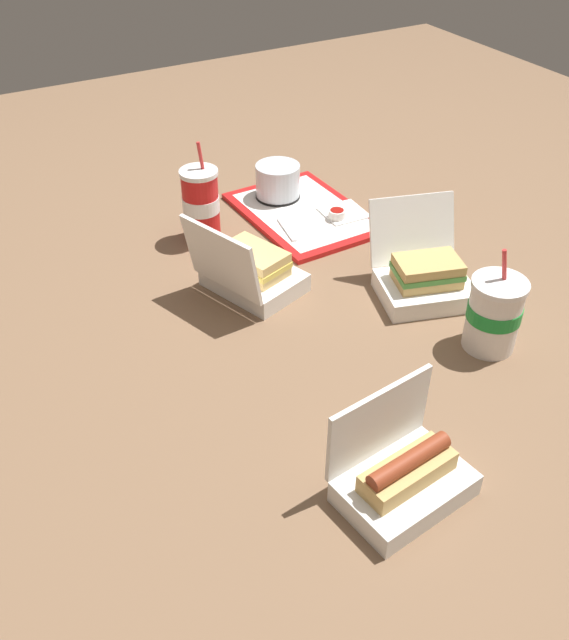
% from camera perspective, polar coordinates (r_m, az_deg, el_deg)
% --- Properties ---
extents(ground_plane, '(3.20, 3.20, 0.00)m').
position_cam_1_polar(ground_plane, '(1.39, 0.50, -0.49)').
color(ground_plane, brown).
extents(food_tray, '(0.38, 0.27, 0.01)m').
position_cam_1_polar(food_tray, '(1.76, 1.54, 8.54)').
color(food_tray, red).
rests_on(food_tray, ground_plane).
extents(cake_container, '(0.11, 0.11, 0.08)m').
position_cam_1_polar(cake_container, '(1.80, -0.54, 10.98)').
color(cake_container, black).
rests_on(cake_container, food_tray).
extents(ketchup_cup, '(0.04, 0.04, 0.02)m').
position_cam_1_polar(ketchup_cup, '(1.72, 4.21, 8.44)').
color(ketchup_cup, white).
rests_on(ketchup_cup, food_tray).
extents(napkin_stack, '(0.10, 0.10, 0.00)m').
position_cam_1_polar(napkin_stack, '(1.75, 4.74, 8.57)').
color(napkin_stack, white).
rests_on(napkin_stack, food_tray).
extents(plastic_fork, '(0.11, 0.03, 0.00)m').
position_cam_1_polar(plastic_fork, '(1.67, 0.19, 7.25)').
color(plastic_fork, white).
rests_on(plastic_fork, food_tray).
extents(clamshell_hotdog_corner, '(0.16, 0.21, 0.17)m').
position_cam_1_polar(clamshell_hotdog_corner, '(1.08, 9.42, -12.17)').
color(clamshell_hotdog_corner, white).
rests_on(clamshell_hotdog_corner, ground_plane).
extents(clamshell_sandwich_front, '(0.24, 0.23, 0.17)m').
position_cam_1_polar(clamshell_sandwich_front, '(1.48, 11.10, 3.39)').
color(clamshell_sandwich_front, white).
rests_on(clamshell_sandwich_front, ground_plane).
extents(clamshell_sandwich_right, '(0.24, 0.23, 0.18)m').
position_cam_1_polar(clamshell_sandwich_right, '(1.47, -2.76, 3.90)').
color(clamshell_sandwich_right, white).
rests_on(clamshell_sandwich_right, ground_plane).
extents(soda_cup_back, '(0.09, 0.09, 0.23)m').
position_cam_1_polar(soda_cup_back, '(1.64, -6.70, 9.16)').
color(soda_cup_back, red).
rests_on(soda_cup_back, ground_plane).
extents(soda_cup_corner, '(0.10, 0.10, 0.20)m').
position_cam_1_polar(soda_cup_corner, '(1.35, 16.41, 0.49)').
color(soda_cup_corner, white).
rests_on(soda_cup_corner, ground_plane).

